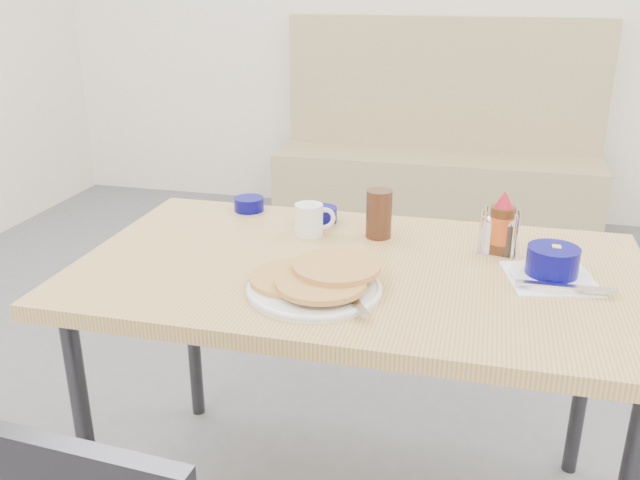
% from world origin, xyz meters
% --- Properties ---
extents(booth_bench, '(1.90, 0.56, 1.22)m').
position_xyz_m(booth_bench, '(0.00, 2.78, 0.35)').
color(booth_bench, tan).
rests_on(booth_bench, ground).
extents(dining_table, '(1.40, 0.80, 0.76)m').
position_xyz_m(dining_table, '(0.00, 0.25, 0.70)').
color(dining_table, tan).
rests_on(dining_table, ground).
extents(pancake_plate, '(0.31, 0.31, 0.05)m').
position_xyz_m(pancake_plate, '(-0.07, 0.08, 0.78)').
color(pancake_plate, white).
rests_on(pancake_plate, dining_table).
extents(coffee_mug, '(0.11, 0.08, 0.09)m').
position_xyz_m(coffee_mug, '(-0.17, 0.43, 0.81)').
color(coffee_mug, white).
rests_on(coffee_mug, dining_table).
extents(grits_setting, '(0.26, 0.24, 0.08)m').
position_xyz_m(grits_setting, '(0.46, 0.28, 0.80)').
color(grits_setting, white).
rests_on(grits_setting, dining_table).
extents(creamer_bowl, '(0.09, 0.09, 0.04)m').
position_xyz_m(creamer_bowl, '(-0.41, 0.59, 0.78)').
color(creamer_bowl, '#050464').
rests_on(creamer_bowl, dining_table).
extents(butter_bowl, '(0.09, 0.09, 0.04)m').
position_xyz_m(butter_bowl, '(-0.17, 0.55, 0.78)').
color(butter_bowl, '#050464').
rests_on(butter_bowl, dining_table).
extents(amber_tumbler, '(0.09, 0.09, 0.13)m').
position_xyz_m(amber_tumbler, '(0.01, 0.46, 0.83)').
color(amber_tumbler, '#3E2113').
rests_on(amber_tumbler, dining_table).
extents(condiment_caddy, '(0.11, 0.08, 0.12)m').
position_xyz_m(condiment_caddy, '(0.33, 0.42, 0.80)').
color(condiment_caddy, silver).
rests_on(condiment_caddy, dining_table).
extents(syrup_bottle, '(0.06, 0.06, 0.17)m').
position_xyz_m(syrup_bottle, '(0.34, 0.42, 0.83)').
color(syrup_bottle, '#47230F').
rests_on(syrup_bottle, dining_table).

